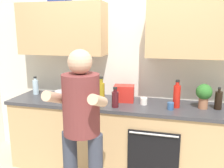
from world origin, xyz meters
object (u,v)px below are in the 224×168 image
at_px(person_standing, 81,121).
at_px(bottle_oil, 101,93).
at_px(cup_tea, 170,106).
at_px(potted_herb, 204,94).
at_px(cup_coffee, 144,101).
at_px(mixing_bowl, 63,94).
at_px(bottle_hotsauce, 177,96).
at_px(grocery_bag_crisps, 124,93).
at_px(bottle_soy, 218,100).
at_px(bottle_water, 36,87).
at_px(bottle_wine, 115,99).
at_px(knife_block, 80,93).

relative_size(person_standing, bottle_oil, 4.73).
xyz_separation_m(cup_tea, potted_herb, (0.35, 0.14, 0.13)).
height_order(cup_coffee, mixing_bowl, mixing_bowl).
xyz_separation_m(bottle_hotsauce, grocery_bag_crisps, (-0.63, 0.09, -0.04)).
relative_size(person_standing, potted_herb, 5.69).
bearing_deg(person_standing, bottle_soy, 33.00).
bearing_deg(mixing_bowl, bottle_water, 173.82).
distance_m(bottle_hotsauce, grocery_bag_crisps, 0.64).
height_order(bottle_hotsauce, bottle_soy, bottle_hotsauce).
xyz_separation_m(bottle_hotsauce, mixing_bowl, (-1.45, 0.08, -0.10)).
xyz_separation_m(bottle_wine, mixing_bowl, (-0.77, 0.25, -0.06)).
height_order(bottle_oil, knife_block, bottle_oil).
height_order(bottle_hotsauce, knife_block, bottle_hotsauce).
relative_size(knife_block, grocery_bag_crisps, 1.13).
distance_m(bottle_hotsauce, mixing_bowl, 1.46).
distance_m(bottle_water, bottle_oil, 1.06).
xyz_separation_m(bottle_hotsauce, potted_herb, (0.29, 0.04, 0.03)).
relative_size(person_standing, bottle_hotsauce, 5.04).
bearing_deg(bottle_wine, cup_coffee, 30.83).
relative_size(cup_coffee, grocery_bag_crisps, 0.35).
bearing_deg(bottle_oil, person_standing, -89.20).
bearing_deg(bottle_soy, knife_block, -175.44).
bearing_deg(bottle_hotsauce, cup_coffee, 178.39).
height_order(person_standing, bottle_wine, person_standing).
height_order(knife_block, potted_herb, potted_herb).
xyz_separation_m(bottle_wine, cup_coffee, (0.30, 0.18, -0.06)).
xyz_separation_m(bottle_oil, cup_tea, (0.79, 0.04, -0.10)).
height_order(bottle_oil, potted_herb, bottle_oil).
bearing_deg(cup_tea, knife_block, 178.92).
bearing_deg(bottle_wine, bottle_oil, 169.73).
height_order(bottle_wine, knife_block, knife_block).
relative_size(person_standing, bottle_wine, 6.78).
relative_size(cup_coffee, knife_block, 0.31).
height_order(bottle_oil, cup_coffee, bottle_oil).
distance_m(person_standing, bottle_wine, 0.64).
bearing_deg(cup_coffee, cup_tea, -19.33).
height_order(bottle_water, grocery_bag_crisps, bottle_water).
bearing_deg(cup_tea, mixing_bowl, 172.78).
bearing_deg(knife_block, grocery_bag_crisps, 17.93).
height_order(person_standing, knife_block, person_standing).
bearing_deg(person_standing, grocery_bag_crisps, 76.32).
distance_m(knife_block, grocery_bag_crisps, 0.55).
bearing_deg(bottle_oil, cup_coffee, 17.35).
height_order(person_standing, bottle_oil, person_standing).
distance_m(bottle_oil, cup_coffee, 0.51).
bearing_deg(cup_tea, person_standing, -138.49).
height_order(bottle_water, potted_herb, potted_herb).
relative_size(cup_tea, cup_coffee, 0.98).
bearing_deg(person_standing, bottle_hotsauce, 43.16).
height_order(cup_tea, knife_block, knife_block).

